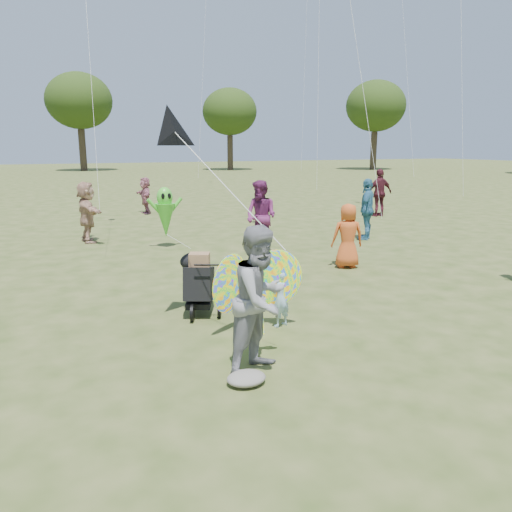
{
  "coord_description": "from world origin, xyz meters",
  "views": [
    {
      "loc": [
        -3.45,
        -5.82,
        2.88
      ],
      "look_at": [
        -0.2,
        1.5,
        1.1
      ],
      "focal_mm": 35.0,
      "sensor_mm": 36.0,
      "label": 1
    }
  ],
  "objects_px": {
    "crowd_c": "(367,209)",
    "jogging_stroller": "(198,279)",
    "butterfly_kite": "(255,290)",
    "adult_man": "(261,299)",
    "crowd_h": "(380,193)",
    "child_girl": "(281,298)",
    "crowd_d": "(87,212)",
    "crowd_e": "(261,216)",
    "crowd_a": "(348,236)",
    "alien_kite": "(165,214)",
    "crowd_j": "(145,195)"
  },
  "relations": [
    {
      "from": "crowd_c",
      "to": "jogging_stroller",
      "type": "distance_m",
      "value": 8.32
    },
    {
      "from": "crowd_c",
      "to": "jogging_stroller",
      "type": "height_order",
      "value": "crowd_c"
    },
    {
      "from": "jogging_stroller",
      "to": "butterfly_kite",
      "type": "height_order",
      "value": "butterfly_kite"
    },
    {
      "from": "adult_man",
      "to": "crowd_h",
      "type": "xyz_separation_m",
      "value": [
        10.46,
        11.19,
        0.01
      ]
    },
    {
      "from": "child_girl",
      "to": "crowd_d",
      "type": "distance_m",
      "value": 9.06
    },
    {
      "from": "adult_man",
      "to": "crowd_c",
      "type": "bearing_deg",
      "value": 15.95
    },
    {
      "from": "crowd_d",
      "to": "crowd_e",
      "type": "distance_m",
      "value": 5.4
    },
    {
      "from": "crowd_h",
      "to": "jogging_stroller",
      "type": "xyz_separation_m",
      "value": [
        -10.51,
        -8.68,
        -0.36
      ]
    },
    {
      "from": "crowd_a",
      "to": "crowd_h",
      "type": "distance_m",
      "value": 9.33
    },
    {
      "from": "crowd_h",
      "to": "crowd_e",
      "type": "bearing_deg",
      "value": 31.82
    },
    {
      "from": "jogging_stroller",
      "to": "alien_kite",
      "type": "height_order",
      "value": "alien_kite"
    },
    {
      "from": "crowd_c",
      "to": "crowd_e",
      "type": "relative_size",
      "value": 0.96
    },
    {
      "from": "crowd_h",
      "to": "crowd_j",
      "type": "distance_m",
      "value": 9.85
    },
    {
      "from": "adult_man",
      "to": "alien_kite",
      "type": "xyz_separation_m",
      "value": [
        0.81,
        8.32,
        0.01
      ]
    },
    {
      "from": "crowd_c",
      "to": "crowd_h",
      "type": "bearing_deg",
      "value": -174.87
    },
    {
      "from": "butterfly_kite",
      "to": "crowd_h",
      "type": "bearing_deg",
      "value": 44.76
    },
    {
      "from": "crowd_h",
      "to": "crowd_a",
      "type": "bearing_deg",
      "value": 48.73
    },
    {
      "from": "jogging_stroller",
      "to": "butterfly_kite",
      "type": "xyz_separation_m",
      "value": [
        0.54,
        -1.2,
        0.05
      ]
    },
    {
      "from": "jogging_stroller",
      "to": "alien_kite",
      "type": "relative_size",
      "value": 0.66
    },
    {
      "from": "adult_man",
      "to": "butterfly_kite",
      "type": "distance_m",
      "value": 1.42
    },
    {
      "from": "crowd_d",
      "to": "crowd_e",
      "type": "relative_size",
      "value": 0.93
    },
    {
      "from": "crowd_a",
      "to": "crowd_h",
      "type": "bearing_deg",
      "value": -114.37
    },
    {
      "from": "adult_man",
      "to": "crowd_j",
      "type": "relative_size",
      "value": 1.23
    },
    {
      "from": "crowd_c",
      "to": "crowd_j",
      "type": "xyz_separation_m",
      "value": [
        -5.05,
        8.78,
        -0.17
      ]
    },
    {
      "from": "crowd_d",
      "to": "crowd_j",
      "type": "height_order",
      "value": "crowd_d"
    },
    {
      "from": "adult_man",
      "to": "crowd_e",
      "type": "distance_m",
      "value": 7.41
    },
    {
      "from": "adult_man",
      "to": "butterfly_kite",
      "type": "height_order",
      "value": "adult_man"
    },
    {
      "from": "adult_man",
      "to": "crowd_c",
      "type": "height_order",
      "value": "adult_man"
    },
    {
      "from": "adult_man",
      "to": "crowd_h",
      "type": "relative_size",
      "value": 0.99
    },
    {
      "from": "crowd_a",
      "to": "crowd_e",
      "type": "xyz_separation_m",
      "value": [
        -1.14,
        2.48,
        0.21
      ]
    },
    {
      "from": "crowd_h",
      "to": "butterfly_kite",
      "type": "xyz_separation_m",
      "value": [
        -9.97,
        -9.89,
        -0.3
      ]
    },
    {
      "from": "child_girl",
      "to": "adult_man",
      "type": "bearing_deg",
      "value": 36.95
    },
    {
      "from": "child_girl",
      "to": "crowd_a",
      "type": "relative_size",
      "value": 0.61
    },
    {
      "from": "adult_man",
      "to": "crowd_d",
      "type": "distance_m",
      "value": 10.19
    },
    {
      "from": "adult_man",
      "to": "jogging_stroller",
      "type": "relative_size",
      "value": 1.68
    },
    {
      "from": "child_girl",
      "to": "jogging_stroller",
      "type": "relative_size",
      "value": 0.82
    },
    {
      "from": "butterfly_kite",
      "to": "crowd_e",
      "type": "bearing_deg",
      "value": 64.62
    },
    {
      "from": "crowd_c",
      "to": "crowd_h",
      "type": "relative_size",
      "value": 0.97
    },
    {
      "from": "alien_kite",
      "to": "crowd_h",
      "type": "bearing_deg",
      "value": 16.56
    },
    {
      "from": "crowd_j",
      "to": "jogging_stroller",
      "type": "distance_m",
      "value": 13.52
    },
    {
      "from": "crowd_e",
      "to": "butterfly_kite",
      "type": "distance_m",
      "value": 6.03
    },
    {
      "from": "crowd_h",
      "to": "crowd_j",
      "type": "relative_size",
      "value": 1.25
    },
    {
      "from": "crowd_d",
      "to": "crowd_e",
      "type": "height_order",
      "value": "crowd_e"
    },
    {
      "from": "child_girl",
      "to": "crowd_e",
      "type": "xyz_separation_m",
      "value": [
        2.12,
        5.42,
        0.51
      ]
    },
    {
      "from": "child_girl",
      "to": "crowd_e",
      "type": "distance_m",
      "value": 5.84
    },
    {
      "from": "child_girl",
      "to": "alien_kite",
      "type": "height_order",
      "value": "alien_kite"
    },
    {
      "from": "crowd_a",
      "to": "crowd_d",
      "type": "height_order",
      "value": "crowd_d"
    },
    {
      "from": "child_girl",
      "to": "adult_man",
      "type": "relative_size",
      "value": 0.49
    },
    {
      "from": "crowd_j",
      "to": "crowd_e",
      "type": "bearing_deg",
      "value": 4.51
    },
    {
      "from": "crowd_a",
      "to": "crowd_c",
      "type": "distance_m",
      "value": 3.9
    }
  ]
}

